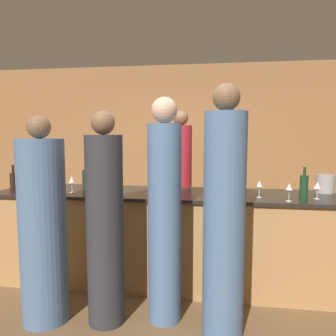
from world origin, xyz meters
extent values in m
plane|color=brown|center=(0.00, 0.00, 0.00)|extent=(14.00, 14.00, 0.00)
cube|color=olive|center=(0.00, 2.35, 1.40)|extent=(8.00, 0.06, 2.80)
cube|color=black|center=(0.80, 2.31, 1.75)|extent=(0.44, 0.02, 0.34)
cube|color=silver|center=(0.80, 2.30, 1.75)|extent=(0.39, 0.00, 0.29)
cube|color=#B27F4C|center=(0.00, 0.00, 0.48)|extent=(3.52, 0.72, 0.97)
cube|color=black|center=(0.00, 0.00, 0.98)|extent=(3.58, 0.78, 0.03)
cylinder|color=maroon|center=(0.08, 0.90, 0.86)|extent=(0.29, 0.29, 1.73)
sphere|color=brown|center=(0.08, 0.90, 1.83)|extent=(0.20, 0.20, 0.20)
cylinder|color=#4C6B93|center=(-0.90, -0.86, 0.79)|extent=(0.39, 0.39, 1.58)
sphere|color=brown|center=(-0.90, -0.86, 1.68)|extent=(0.20, 0.20, 0.20)
cylinder|color=#2D2D33|center=(-0.37, -0.81, 0.81)|extent=(0.31, 0.31, 1.61)
sphere|color=brown|center=(-0.37, -0.81, 1.71)|extent=(0.20, 0.20, 0.20)
cylinder|color=#4C6B93|center=(0.12, -0.70, 0.85)|extent=(0.28, 0.28, 1.71)
sphere|color=tan|center=(0.12, -0.70, 1.82)|extent=(0.22, 0.22, 0.22)
cylinder|color=#4C6B93|center=(0.62, -0.83, 0.90)|extent=(0.33, 0.33, 1.79)
sphere|color=brown|center=(0.62, -0.83, 1.90)|extent=(0.21, 0.21, 0.21)
cylinder|color=black|center=(-1.57, -0.25, 1.10)|extent=(0.07, 0.07, 0.21)
cylinder|color=black|center=(-1.57, -0.25, 1.25)|extent=(0.03, 0.03, 0.09)
cylinder|color=black|center=(-0.95, 0.18, 1.10)|extent=(0.08, 0.08, 0.20)
cylinder|color=black|center=(-0.95, 0.18, 1.24)|extent=(0.03, 0.03, 0.07)
cylinder|color=#19381E|center=(1.36, -0.25, 1.12)|extent=(0.08, 0.08, 0.24)
cylinder|color=#19381E|center=(1.36, -0.25, 1.28)|extent=(0.03, 0.03, 0.08)
cylinder|color=#9E9993|center=(1.69, 0.24, 1.10)|extent=(0.19, 0.19, 0.19)
cylinder|color=silver|center=(-0.95, -0.18, 1.00)|extent=(0.05, 0.05, 0.00)
cylinder|color=silver|center=(-0.95, -0.18, 1.06)|extent=(0.01, 0.01, 0.10)
cone|color=silver|center=(-0.95, -0.18, 1.14)|extent=(0.06, 0.06, 0.07)
cylinder|color=silver|center=(0.97, -0.14, 1.00)|extent=(0.05, 0.05, 0.00)
cylinder|color=silver|center=(0.97, -0.14, 1.06)|extent=(0.01, 0.01, 0.10)
cone|color=silver|center=(0.97, -0.14, 1.14)|extent=(0.06, 0.06, 0.06)
cylinder|color=silver|center=(1.51, -0.13, 1.00)|extent=(0.05, 0.05, 0.00)
cylinder|color=silver|center=(1.51, -0.13, 1.05)|extent=(0.01, 0.01, 0.10)
cone|color=silver|center=(1.51, -0.13, 1.13)|extent=(0.07, 0.07, 0.06)
cylinder|color=silver|center=(0.06, -0.06, 1.00)|extent=(0.05, 0.05, 0.00)
cylinder|color=silver|center=(0.06, -0.06, 1.05)|extent=(0.01, 0.01, 0.08)
cone|color=silver|center=(0.06, -0.06, 1.13)|extent=(0.07, 0.07, 0.08)
cylinder|color=silver|center=(1.22, -0.29, 1.00)|extent=(0.05, 0.05, 0.00)
cylinder|color=silver|center=(1.22, -0.29, 1.06)|extent=(0.01, 0.01, 0.10)
cone|color=silver|center=(1.22, -0.29, 1.14)|extent=(0.06, 0.06, 0.06)
camera|label=1|loc=(0.57, -3.39, 1.62)|focal=35.00mm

